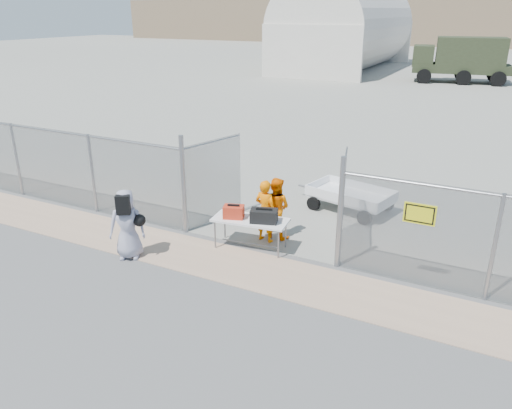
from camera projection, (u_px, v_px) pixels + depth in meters
The scene contains 13 objects.
ground at pixel (211, 286), 10.18m from camera, with size 160.00×160.00×0.00m, color #525252.
tarmac_inside at pixel (458, 72), 44.99m from camera, with size 160.00×80.00×0.01m, color gray.
dirt_strip at pixel (235, 265), 11.00m from camera, with size 44.00×1.60×0.01m, color tan.
chain_link_fence at pixel (256, 204), 11.43m from camera, with size 40.00×0.20×2.20m, color gray, non-canonical shape.
quonset_hangar at pixel (347, 24), 46.12m from camera, with size 9.00×18.00×8.00m, color silver, non-canonical shape.
folding_table at pixel (250, 234), 11.69m from camera, with size 1.75×0.73×0.74m, color white, non-canonical shape.
orange_bag at pixel (234, 212), 11.57m from camera, with size 0.47×0.31×0.29m, color red.
black_duffel at pixel (264, 216), 11.34m from camera, with size 0.61×0.36×0.30m, color black.
security_worker_left at pixel (265, 211), 11.91m from camera, with size 0.57×0.37×1.55m, color #FF7400.
security_worker_right at pixel (276, 208), 12.14m from camera, with size 0.75×0.58×1.54m, color #FF7400.
visitor at pixel (127, 224), 11.10m from camera, with size 0.79×0.52×1.62m, color #9494A7.
utility_trailer at pixel (350, 198), 13.91m from camera, with size 2.92×1.51×0.71m, color white, non-canonical shape.
military_truck at pixel (462, 60), 37.95m from camera, with size 7.05×2.60×3.36m, color #2B331E, non-canonical shape.
Camera 1 is at (4.85, -7.48, 5.27)m, focal length 35.00 mm.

